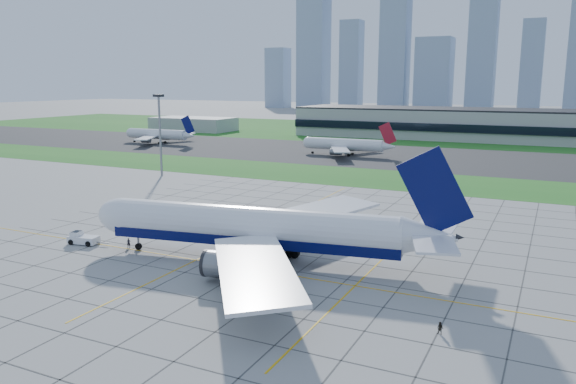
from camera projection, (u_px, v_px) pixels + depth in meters
name	position (u px, v px, depth m)	size (l,w,h in m)	color
ground	(254.00, 265.00, 91.52)	(1400.00, 1400.00, 0.00)	#9C9C96
grass_median	(398.00, 180.00, 171.04)	(700.00, 35.00, 0.04)	#1F651C
asphalt_taxiway	(435.00, 158.00, 219.64)	(700.00, 75.00, 0.04)	#383838
grass_far	(474.00, 135.00, 316.83)	(700.00, 145.00, 0.04)	#1F651C
apron_markings	(286.00, 247.00, 101.13)	(120.00, 130.00, 0.03)	#474744
terminal	(553.00, 126.00, 276.04)	(260.00, 43.00, 15.80)	#B7B7B2
service_block	(193.00, 124.00, 344.60)	(50.00, 25.00, 8.00)	#B7B7B2
light_mast	(160.00, 125.00, 175.72)	(2.50, 2.50, 25.60)	gray
city_skyline	(507.00, 51.00, 543.34)	(523.00, 32.40, 160.00)	#92A5BF
airliner	(256.00, 229.00, 92.67)	(63.81, 64.16, 20.19)	white
pushback_tug	(82.00, 238.00, 103.30)	(8.21, 3.57, 2.25)	white
crew_near	(129.00, 243.00, 100.85)	(0.64, 0.42, 1.76)	black
crew_far	(440.00, 328.00, 66.09)	(0.77, 0.60, 1.58)	black
distant_jet_0	(158.00, 134.00, 272.09)	(38.17, 42.66, 14.08)	white
distant_jet_1	(346.00, 144.00, 227.17)	(37.35, 42.66, 14.08)	white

